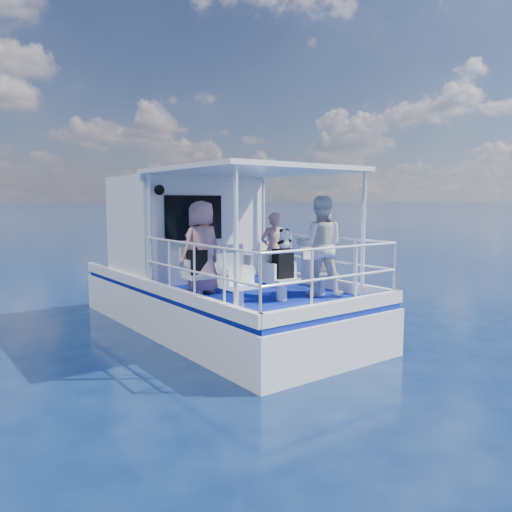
{
  "coord_description": "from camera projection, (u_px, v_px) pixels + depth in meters",
  "views": [
    {
      "loc": [
        -5.35,
        -7.59,
        2.6
      ],
      "look_at": [
        -0.03,
        -0.4,
        1.6
      ],
      "focal_mm": 35.0,
      "sensor_mm": 36.0,
      "label": 1
    }
  ],
  "objects": [
    {
      "name": "seat_port_aft",
      "position": [
        238.0,
        295.0,
        7.99
      ],
      "size": [
        0.48,
        0.46,
        0.38
      ],
      "primitive_type": "cube",
      "color": "white",
      "rests_on": "deck"
    },
    {
      "name": "panda",
      "position": [
        284.0,
        239.0,
        8.42
      ],
      "size": [
        0.22,
        0.18,
        0.34
      ],
      "primitive_type": null,
      "color": "white",
      "rests_on": "backpack_center"
    },
    {
      "name": "passenger_stbd_fwd",
      "position": [
        273.0,
        250.0,
        9.8
      ],
      "size": [
        0.6,
        0.45,
        1.47
      ],
      "primitive_type": "imported",
      "rotation": [
        0.0,
        0.0,
        2.94
      ],
      "color": "tan",
      "rests_on": "deck"
    },
    {
      "name": "seat_port_fwd",
      "position": [
        198.0,
        284.0,
        9.03
      ],
      "size": [
        0.48,
        0.46,
        0.38
      ],
      "primitive_type": "cube",
      "color": "white",
      "rests_on": "deck"
    },
    {
      "name": "ground",
      "position": [
        245.0,
        337.0,
        9.52
      ],
      "size": [
        2000.0,
        2000.0,
        0.0
      ],
      "primitive_type": "plane",
      "color": "#08163D",
      "rests_on": "ground"
    },
    {
      "name": "backpack_center",
      "position": [
        283.0,
        263.0,
        8.49
      ],
      "size": [
        0.34,
        0.19,
        0.5
      ],
      "primitive_type": "cube",
      "color": "black",
      "rests_on": "seat_center_aft"
    },
    {
      "name": "seat_stbd_fwd",
      "position": [
        275.0,
        275.0,
        10.09
      ],
      "size": [
        0.48,
        0.46,
        0.38
      ],
      "primitive_type": "cube",
      "color": "white",
      "rests_on": "deck"
    },
    {
      "name": "cabin",
      "position": [
        185.0,
        227.0,
        11.13
      ],
      "size": [
        2.85,
        2.0,
        2.2
      ],
      "primitive_type": "cube",
      "color": "white",
      "rests_on": "deck"
    },
    {
      "name": "railings",
      "position": [
        263.0,
        268.0,
        8.9
      ],
      "size": [
        2.84,
        3.59,
        1.0
      ],
      "primitive_type": null,
      "color": "white",
      "rests_on": "deck"
    },
    {
      "name": "passenger_port_fwd",
      "position": [
        202.0,
        247.0,
        9.07
      ],
      "size": [
        0.69,
        0.53,
        1.7
      ],
      "primitive_type": "imported",
      "rotation": [
        0.0,
        0.0,
        3.28
      ],
      "color": "tan",
      "rests_on": "deck"
    },
    {
      "name": "deck",
      "position": [
        217.0,
        286.0,
        10.22
      ],
      "size": [
        2.9,
        6.9,
        0.1
      ],
      "primitive_type": "cube",
      "color": "#0B1A97",
      "rests_on": "hull"
    },
    {
      "name": "hull",
      "position": [
        217.0,
        327.0,
        10.32
      ],
      "size": [
        3.0,
        7.0,
        1.6
      ],
      "primitive_type": "cube",
      "color": "white",
      "rests_on": "ground"
    },
    {
      "name": "compact_camera",
      "position": [
        196.0,
        248.0,
        8.91
      ],
      "size": [
        0.09,
        0.05,
        0.05
      ],
      "primitive_type": "cube",
      "color": "black",
      "rests_on": "backpack_port"
    },
    {
      "name": "canopy_posts",
      "position": [
        252.0,
        233.0,
        9.1
      ],
      "size": [
        2.77,
        2.97,
        2.2
      ],
      "color": "white",
      "rests_on": "deck"
    },
    {
      "name": "canopy",
      "position": [
        251.0,
        170.0,
        9.01
      ],
      "size": [
        3.0,
        3.2,
        0.08
      ],
      "primitive_type": "cube",
      "color": "white",
      "rests_on": "cabin"
    },
    {
      "name": "seat_center_aft",
      "position": [
        282.0,
        289.0,
        8.52
      ],
      "size": [
        0.48,
        0.46,
        0.38
      ],
      "primitive_type": "cube",
      "color": "white",
      "rests_on": "deck"
    },
    {
      "name": "seat_center_fwd",
      "position": [
        239.0,
        280.0,
        9.56
      ],
      "size": [
        0.48,
        0.46,
        0.38
      ],
      "primitive_type": "cube",
      "color": "white",
      "rests_on": "deck"
    },
    {
      "name": "passenger_stbd_aft",
      "position": [
        320.0,
        246.0,
        8.88
      ],
      "size": [
        1.09,
        1.08,
        1.78
      ],
      "primitive_type": "imported",
      "rotation": [
        0.0,
        0.0,
        2.41
      ],
      "color": "white",
      "rests_on": "deck"
    },
    {
      "name": "seat_stbd_aft",
      "position": [
        320.0,
        284.0,
        9.05
      ],
      "size": [
        0.48,
        0.46,
        0.38
      ],
      "primitive_type": "cube",
      "color": "white",
      "rests_on": "deck"
    },
    {
      "name": "backpack_port",
      "position": [
        197.0,
        262.0,
        8.94
      ],
      "size": [
        0.34,
        0.19,
        0.44
      ],
      "primitive_type": "cube",
      "color": "black",
      "rests_on": "seat_port_fwd"
    }
  ]
}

